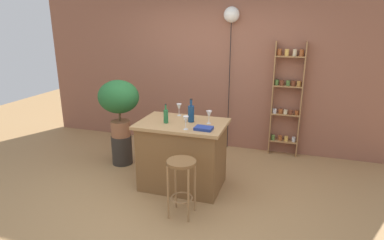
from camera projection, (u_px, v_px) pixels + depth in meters
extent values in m
plane|color=#A37A4C|center=(175.00, 196.00, 4.14)|extent=(12.00, 12.00, 0.00)
cube|color=#8C5642|center=(215.00, 66.00, 5.51)|extent=(6.40, 0.10, 2.80)
cube|color=brown|center=(183.00, 156.00, 4.29)|extent=(1.03, 0.69, 0.85)
cube|color=#A87F51|center=(182.00, 124.00, 4.16)|extent=(1.12, 0.75, 0.04)
cylinder|color=#997047|center=(168.00, 193.00, 3.58)|extent=(0.02, 0.02, 0.63)
cylinder|color=#997047|center=(188.00, 196.00, 3.51)|extent=(0.02, 0.02, 0.63)
cylinder|color=#997047|center=(176.00, 183.00, 3.80)|extent=(0.02, 0.02, 0.63)
cylinder|color=#997047|center=(195.00, 186.00, 3.73)|extent=(0.02, 0.02, 0.63)
torus|color=#997047|center=(182.00, 198.00, 3.69)|extent=(0.25, 0.25, 0.02)
cylinder|color=brown|center=(181.00, 162.00, 3.56)|extent=(0.33, 0.33, 0.03)
cube|color=#9E7042|center=(272.00, 100.00, 5.23)|extent=(0.02, 0.13, 1.84)
cube|color=#9E7042|center=(301.00, 102.00, 5.10)|extent=(0.02, 0.13, 1.84)
cube|color=#9E7042|center=(283.00, 141.00, 5.37)|extent=(0.42, 0.13, 0.02)
cylinder|color=#4C7033|center=(273.00, 137.00, 5.41)|extent=(0.06, 0.06, 0.08)
cylinder|color=#994C23|center=(280.00, 138.00, 5.38)|extent=(0.06, 0.06, 0.08)
cylinder|color=gold|center=(286.00, 139.00, 5.34)|extent=(0.06, 0.06, 0.08)
cylinder|color=silver|center=(294.00, 139.00, 5.31)|extent=(0.06, 0.06, 0.08)
cube|color=#9E7042|center=(285.00, 114.00, 5.23)|extent=(0.42, 0.13, 0.02)
cylinder|color=silver|center=(275.00, 111.00, 5.26)|extent=(0.06, 0.06, 0.07)
cylinder|color=#994C23|center=(281.00, 111.00, 5.25)|extent=(0.06, 0.06, 0.07)
cylinder|color=beige|center=(285.00, 112.00, 5.21)|extent=(0.06, 0.06, 0.07)
cylinder|color=brown|center=(290.00, 112.00, 5.19)|extent=(0.06, 0.06, 0.07)
cylinder|color=#994C23|center=(297.00, 113.00, 5.17)|extent=(0.06, 0.06, 0.07)
cube|color=#9E7042|center=(288.00, 86.00, 5.10)|extent=(0.42, 0.13, 0.02)
cylinder|color=#4C7033|center=(277.00, 82.00, 5.14)|extent=(0.06, 0.06, 0.08)
cylinder|color=brown|center=(282.00, 83.00, 5.11)|extent=(0.06, 0.06, 0.08)
cylinder|color=#4C7033|center=(288.00, 83.00, 5.09)|extent=(0.06, 0.06, 0.08)
cylinder|color=brown|center=(293.00, 83.00, 5.07)|extent=(0.06, 0.06, 0.08)
cylinder|color=#AD7A38|center=(299.00, 84.00, 5.05)|extent=(0.06, 0.06, 0.08)
cube|color=#9E7042|center=(290.00, 57.00, 4.97)|extent=(0.42, 0.13, 0.02)
cylinder|color=#994C23|center=(279.00, 52.00, 5.00)|extent=(0.06, 0.06, 0.10)
cylinder|color=gold|center=(287.00, 52.00, 4.96)|extent=(0.06, 0.06, 0.10)
cylinder|color=beige|center=(295.00, 53.00, 4.94)|extent=(0.06, 0.06, 0.10)
cylinder|color=#994C23|center=(302.00, 53.00, 4.90)|extent=(0.06, 0.06, 0.10)
cylinder|color=#2D2823|center=(122.00, 150.00, 5.03)|extent=(0.31, 0.31, 0.45)
cylinder|color=#935B3D|center=(121.00, 128.00, 4.93)|extent=(0.29, 0.29, 0.24)
cylinder|color=brown|center=(120.00, 116.00, 4.87)|extent=(0.03, 0.03, 0.16)
ellipsoid|color=#23602D|center=(118.00, 97.00, 4.79)|extent=(0.61, 0.55, 0.49)
cylinder|color=#236638|center=(166.00, 116.00, 4.11)|extent=(0.06, 0.06, 0.17)
cylinder|color=#236638|center=(166.00, 107.00, 4.08)|extent=(0.02, 0.02, 0.07)
cylinder|color=black|center=(166.00, 104.00, 4.06)|extent=(0.03, 0.03, 0.01)
cylinder|color=navy|center=(191.00, 114.00, 4.15)|extent=(0.08, 0.08, 0.21)
cylinder|color=navy|center=(191.00, 103.00, 4.11)|extent=(0.03, 0.03, 0.08)
cylinder|color=black|center=(191.00, 99.00, 4.09)|extent=(0.03, 0.03, 0.01)
cylinder|color=silver|center=(179.00, 115.00, 4.46)|extent=(0.06, 0.06, 0.00)
cylinder|color=silver|center=(179.00, 113.00, 4.44)|extent=(0.01, 0.01, 0.07)
cone|color=silver|center=(179.00, 107.00, 4.42)|extent=(0.07, 0.07, 0.08)
cylinder|color=silver|center=(209.00, 123.00, 4.11)|extent=(0.06, 0.06, 0.00)
cylinder|color=silver|center=(209.00, 120.00, 4.10)|extent=(0.01, 0.01, 0.07)
cone|color=silver|center=(209.00, 114.00, 4.08)|extent=(0.07, 0.07, 0.08)
cylinder|color=silver|center=(186.00, 129.00, 3.89)|extent=(0.06, 0.06, 0.00)
cylinder|color=silver|center=(186.00, 126.00, 3.87)|extent=(0.01, 0.01, 0.07)
cone|color=silver|center=(186.00, 120.00, 3.85)|extent=(0.07, 0.07, 0.08)
cube|color=navy|center=(204.00, 128.00, 3.87)|extent=(0.22, 0.16, 0.03)
cylinder|color=black|center=(229.00, 85.00, 5.41)|extent=(0.01, 0.01, 2.22)
sphere|color=white|center=(232.00, 15.00, 5.08)|extent=(0.25, 0.25, 0.25)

